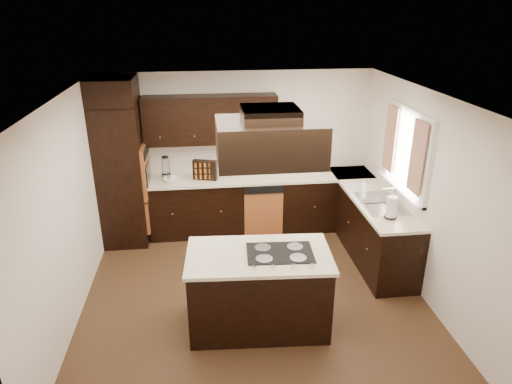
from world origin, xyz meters
TOP-DOWN VIEW (x-y plane):
  - floor at (0.00, 0.00)m, footprint 4.20×4.20m
  - ceiling at (0.00, 0.00)m, footprint 4.20×4.20m
  - wall_back at (0.00, 2.11)m, footprint 4.20×0.02m
  - wall_front at (0.00, -2.11)m, footprint 4.20×0.02m
  - wall_left at (-2.11, 0.00)m, footprint 0.02×4.20m
  - wall_right at (2.11, 0.00)m, footprint 0.02×4.20m
  - oven_column at (-1.78, 1.71)m, footprint 0.65×0.75m
  - wall_oven_face at (-1.43, 1.71)m, footprint 0.05×0.62m
  - base_cabinets_back at (0.03, 1.80)m, footprint 2.93×0.60m
  - base_cabinets_right at (1.80, 0.90)m, footprint 0.60×2.40m
  - countertop_back at (0.03, 1.79)m, footprint 2.93×0.63m
  - countertop_right at (1.79, 0.90)m, footprint 0.63×2.40m
  - upper_cabinets at (-0.43, 1.93)m, footprint 2.00×0.34m
  - dishwasher_front at (0.33, 1.50)m, footprint 0.60×0.05m
  - window_frame at (2.07, 0.55)m, footprint 0.06×1.32m
  - window_pane at (2.10, 0.55)m, footprint 0.00×1.20m
  - curtain_left at (2.01, 0.13)m, footprint 0.02×0.34m
  - curtain_right at (2.01, 0.97)m, footprint 0.02×0.34m
  - sink_rim at (1.80, 0.55)m, footprint 0.52×0.84m
  - island at (-0.01, -0.59)m, footprint 1.56×0.92m
  - island_top at (-0.01, -0.59)m, footprint 1.62×0.98m
  - cooktop at (0.22, -0.61)m, footprint 0.74×0.52m
  - range_hood at (0.10, -0.55)m, footprint 1.05×0.72m
  - hood_duct at (0.10, -0.55)m, footprint 0.55×0.50m
  - blender_base at (-1.14, 1.79)m, footprint 0.15×0.15m
  - blender_pitcher at (-1.14, 1.79)m, footprint 0.13×0.13m
  - spice_rack at (-0.55, 1.75)m, footprint 0.38×0.20m
  - mixing_bowl at (-1.06, 1.74)m, footprint 0.23×0.23m
  - soap_bottle at (1.70, 0.99)m, footprint 0.09×0.09m
  - paper_towel at (1.75, 0.10)m, footprint 0.15×0.15m

SIDE VIEW (x-z plane):
  - floor at x=0.00m, z-range -0.02..0.00m
  - dishwasher_front at x=0.33m, z-range 0.04..0.76m
  - base_cabinets_back at x=0.03m, z-range 0.00..0.88m
  - base_cabinets_right at x=1.80m, z-range 0.00..0.88m
  - island at x=-0.01m, z-range 0.00..0.88m
  - countertop_back at x=0.03m, z-range 0.88..0.92m
  - countertop_right at x=1.79m, z-range 0.88..0.92m
  - island_top at x=-0.01m, z-range 0.88..0.92m
  - sink_rim at x=1.80m, z-range 0.92..0.93m
  - cooktop at x=0.22m, z-range 0.92..0.93m
  - mixing_bowl at x=-1.06m, z-range 0.92..0.98m
  - blender_base at x=-1.14m, z-range 0.92..1.02m
  - soap_bottle at x=1.70m, z-range 0.92..1.09m
  - oven_column at x=-1.78m, z-range 0.00..2.12m
  - paper_towel at x=1.75m, z-range 0.92..1.21m
  - spice_rack at x=-0.55m, z-range 0.92..1.23m
  - wall_oven_face at x=-1.43m, z-range 0.73..1.51m
  - blender_pitcher at x=-1.14m, z-range 1.02..1.28m
  - wall_back at x=0.00m, z-range 0.00..2.50m
  - wall_front at x=0.00m, z-range 0.00..2.50m
  - wall_left at x=-2.11m, z-range 0.00..2.50m
  - wall_right at x=2.11m, z-range 0.00..2.50m
  - window_frame at x=2.07m, z-range 1.09..2.21m
  - window_pane at x=2.10m, z-range 1.15..2.15m
  - curtain_left at x=2.01m, z-range 1.25..2.15m
  - curtain_right at x=2.01m, z-range 1.25..2.15m
  - upper_cabinets at x=-0.43m, z-range 1.45..2.17m
  - range_hood at x=0.10m, z-range 1.95..2.37m
  - hood_duct at x=0.10m, z-range 2.37..2.50m
  - ceiling at x=0.00m, z-range 2.50..2.52m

